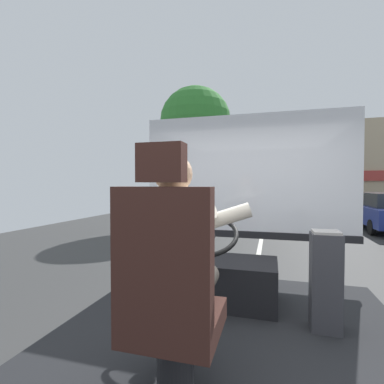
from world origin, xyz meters
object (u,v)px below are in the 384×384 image
at_px(fare_box, 325,281).
at_px(steering_console, 217,278).
at_px(driver_seat, 170,296).
at_px(bus_driver, 177,251).

bearing_deg(fare_box, steering_console, 162.56).
bearing_deg(fare_box, driver_seat, -131.60).
relative_size(driver_seat, fare_box, 1.71).
bearing_deg(bus_driver, steering_console, 90.00).
bearing_deg(steering_console, fare_box, -17.44).
bearing_deg(steering_console, driver_seat, -90.00).
bearing_deg(driver_seat, steering_console, 90.00).
xyz_separation_m(bus_driver, fare_box, (0.89, 0.88, -0.37)).
xyz_separation_m(driver_seat, steering_console, (0.00, 1.29, -0.33)).
xyz_separation_m(driver_seat, bus_driver, (0.00, 0.12, 0.20)).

